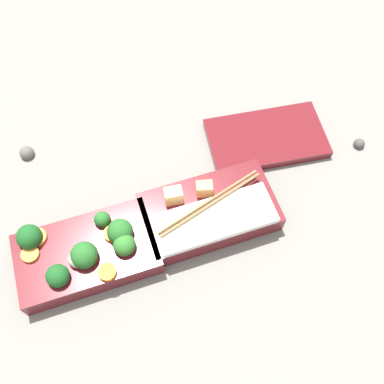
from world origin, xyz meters
TOP-DOWN VIEW (x-y plane):
  - ground_plane at (0.00, 0.00)m, footprint 3.00×3.00m
  - bento_tray_vegetable at (-0.10, -0.02)m, footprint 0.22×0.13m
  - bento_tray_rice at (0.11, -0.01)m, footprint 0.22×0.12m
  - bento_lid at (0.26, 0.10)m, footprint 0.23×0.15m
  - pebble_0 at (-0.17, 0.22)m, footprint 0.03×0.03m
  - pebble_1 at (0.42, 0.04)m, footprint 0.02×0.02m

SIDE VIEW (x-z plane):
  - ground_plane at x=0.00m, z-range 0.00..0.00m
  - pebble_1 at x=0.42m, z-range -0.01..0.02m
  - pebble_0 at x=-0.17m, z-range -0.01..0.02m
  - bento_lid at x=0.26m, z-range 0.00..0.02m
  - bento_tray_rice at x=0.11m, z-range -0.01..0.06m
  - bento_tray_vegetable at x=-0.10m, z-range -0.01..0.06m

